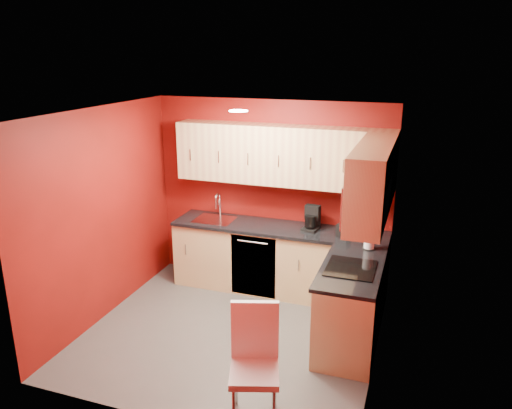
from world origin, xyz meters
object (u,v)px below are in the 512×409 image
Objects in this scene: coffee_maker at (311,218)px; dining_chair at (254,367)px; microwave at (366,201)px; paper_towel at (369,238)px; napkin_holder at (344,230)px; sink at (215,217)px.

coffee_maker reaches higher than dining_chair.
microwave is at bearing 45.85° from dining_chair.
microwave is 2.80× the size of paper_towel.
paper_towel is at bearing -42.11° from napkin_holder.
sink is at bearing -170.90° from coffee_maker.
coffee_maker is (1.31, 0.01, 0.12)m from sink.
dining_chair is (-0.69, -1.40, -1.14)m from microwave.
microwave is 1.94m from dining_chair.
sink reaches higher than napkin_holder.
microwave reaches higher than napkin_holder.
napkin_holder is 2.40m from dining_chair.
paper_towel is at bearing 53.33° from dining_chair.
paper_towel is at bearing 90.27° from microwave.
coffee_maker is 0.30× the size of dining_chair.
napkin_holder is at bearing -2.38° from sink.
paper_towel is at bearing -18.36° from coffee_maker.
napkin_holder is (-0.35, 0.93, -0.67)m from microwave.
dining_chair is (-0.35, -2.33, -0.47)m from napkin_holder.
microwave reaches higher than paper_towel.
coffee_maker is at bearing 169.00° from napkin_holder.
sink reaches higher than coffee_maker.
sink is at bearing 102.44° from dining_chair.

